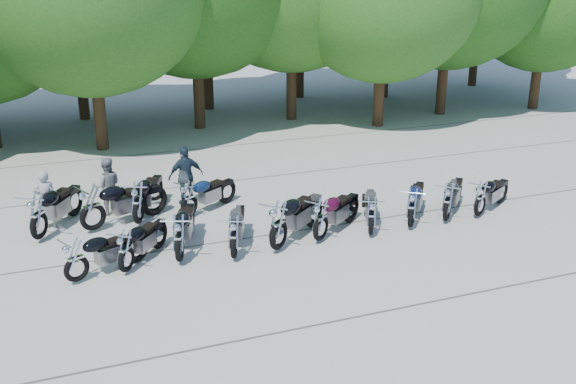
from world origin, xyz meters
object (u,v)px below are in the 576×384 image
object	(u,v)px
motorcycle_2	(179,237)
rider_1	(107,186)
motorcycle_3	(234,236)
rider_2	(186,176)
motorcycle_7	(412,206)
motorcycle_12	(138,202)
rider_0	(46,200)
motorcycle_9	(481,198)
motorcycle_4	(278,224)
motorcycle_5	(321,218)
motorcycle_8	(448,201)
motorcycle_10	(38,215)
motorcycle_11	(92,207)
motorcycle_1	(125,250)
motorcycle_0	(76,259)
motorcycle_13	(189,198)
motorcycle_6	(371,215)

from	to	relation	value
motorcycle_2	rider_1	world-z (taller)	rider_1
motorcycle_3	rider_2	size ratio (longest dim) A/B	1.26
motorcycle_7	motorcycle_12	world-z (taller)	motorcycle_12
motorcycle_2	rider_0	distance (m)	4.30
motorcycle_9	rider_1	distance (m)	10.13
rider_2	rider_1	bearing A→B (deg)	-7.23
motorcycle_12	motorcycle_2	bearing A→B (deg)	127.42
motorcycle_4	rider_2	size ratio (longest dim) A/B	1.48
motorcycle_3	motorcycle_5	size ratio (longest dim) A/B	0.96
motorcycle_9	rider_2	size ratio (longest dim) A/B	1.19
motorcycle_7	motorcycle_8	xyz separation A→B (m)	(1.11, 0.04, -0.00)
motorcycle_10	rider_2	size ratio (longest dim) A/B	1.44
motorcycle_8	motorcycle_11	distance (m)	9.24
motorcycle_5	rider_0	bearing A→B (deg)	24.62
motorcycle_10	motorcycle_3	bearing A→B (deg)	178.03
motorcycle_1	rider_1	distance (m)	3.94
rider_1	motorcycle_10	bearing A→B (deg)	39.67
motorcycle_0	rider_1	xyz separation A→B (m)	(1.16, 4.04, 0.21)
motorcycle_7	motorcycle_13	world-z (taller)	motorcycle_7
motorcycle_5	rider_1	bearing A→B (deg)	12.88
motorcycle_11	motorcycle_5	bearing A→B (deg)	-139.49
motorcycle_12	motorcycle_1	bearing A→B (deg)	102.00
motorcycle_10	rider_1	world-z (taller)	rider_1
motorcycle_5	motorcycle_13	bearing A→B (deg)	7.23
motorcycle_9	motorcycle_13	bearing A→B (deg)	39.41
motorcycle_7	motorcycle_12	distance (m)	7.14
motorcycle_5	motorcycle_8	bearing A→B (deg)	-127.16
motorcycle_11	motorcycle_12	xyz separation A→B (m)	(1.16, 0.06, -0.03)
motorcycle_5	motorcycle_7	bearing A→B (deg)	-128.02
motorcycle_10	motorcycle_11	size ratio (longest dim) A/B	0.99
rider_1	rider_2	world-z (taller)	rider_2
motorcycle_5	motorcycle_8	distance (m)	3.66
motorcycle_0	rider_1	bearing A→B (deg)	-40.83
motorcycle_0	motorcycle_12	bearing A→B (deg)	-56.72
motorcycle_2	motorcycle_6	world-z (taller)	motorcycle_2
motorcycle_9	motorcycle_5	bearing A→B (deg)	59.67
motorcycle_6	motorcycle_7	distance (m)	1.21
motorcycle_0	motorcycle_9	bearing A→B (deg)	-114.07
motorcycle_10	motorcycle_12	world-z (taller)	motorcycle_10
motorcycle_4	motorcycle_5	world-z (taller)	motorcycle_4
motorcycle_8	motorcycle_2	bearing A→B (deg)	43.44
motorcycle_0	motorcycle_1	xyz separation A→B (m)	(1.07, 0.11, -0.00)
motorcycle_6	motorcycle_9	size ratio (longest dim) A/B	1.02
motorcycle_0	motorcycle_10	size ratio (longest dim) A/B	0.83
motorcycle_2	motorcycle_11	size ratio (longest dim) A/B	0.94
motorcycle_0	motorcycle_8	xyz separation A→B (m)	(9.48, 0.16, 0.04)
motorcycle_10	motorcycle_12	xyz separation A→B (m)	(2.47, 0.16, -0.03)
motorcycle_6	rider_2	world-z (taller)	rider_2
motorcycle_5	rider_1	xyz separation A→B (m)	(-4.66, 3.89, 0.16)
motorcycle_12	rider_2	xyz separation A→B (m)	(1.54, 1.10, 0.19)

